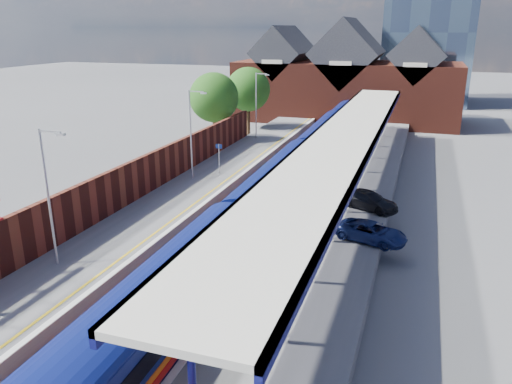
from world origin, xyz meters
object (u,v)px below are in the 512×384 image
parked_car_dark (368,200)px  parked_car_blue (371,232)px  lamp_post_d (257,102)px  lamp_post_b (50,190)px  platform_sign (219,154)px  train (306,157)px  lamp_post_c (192,129)px

parked_car_dark → parked_car_blue: bearing=-147.1°
parked_car_dark → parked_car_blue: 5.43m
parked_car_blue → lamp_post_d: bearing=49.3°
lamp_post_b → platform_sign: size_ratio=2.80×
parked_car_dark → train: bearing=62.1°
lamp_post_c → lamp_post_b: bearing=-90.0°
platform_sign → parked_car_dark: 13.51m
lamp_post_b → lamp_post_d: (0.00, 32.00, 0.00)m
lamp_post_d → platform_sign: bearing=-84.4°
lamp_post_c → platform_sign: bearing=55.7°
train → lamp_post_c: (-7.86, -5.40, 2.87)m
lamp_post_c → lamp_post_d: 16.00m
lamp_post_c → parked_car_dark: bearing=-10.6°
lamp_post_c → parked_car_dark: (14.00, -2.63, -3.40)m
train → parked_car_dark: size_ratio=16.20×
train → platform_sign: size_ratio=26.37×
train → parked_car_blue: 15.10m
train → parked_car_blue: size_ratio=16.51×
lamp_post_d → parked_car_dark: lamp_post_d is taller
platform_sign → parked_car_blue: (13.42, -10.01, -1.14)m
parked_car_blue → lamp_post_b: bearing=136.1°
parked_car_blue → lamp_post_c: bearing=79.2°
lamp_post_b → lamp_post_d: 32.00m
train → platform_sign: bearing=-152.4°
train → platform_sign: (-6.49, -3.40, 0.57)m
lamp_post_b → lamp_post_c: 16.00m
train → lamp_post_c: 9.95m
lamp_post_c → lamp_post_d: size_ratio=1.00×
lamp_post_d → parked_car_blue: (14.78, -24.01, -3.44)m
lamp_post_b → parked_car_dark: 19.66m
parked_car_dark → lamp_post_b: bearing=158.3°
platform_sign → parked_car_dark: size_ratio=0.61×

